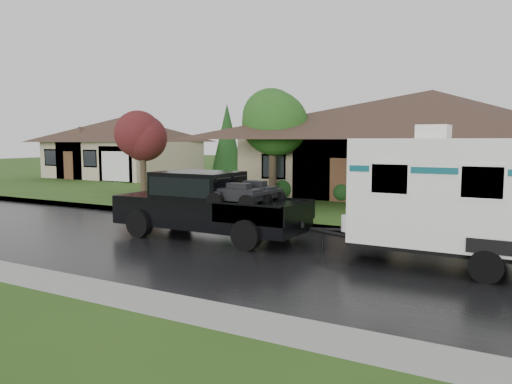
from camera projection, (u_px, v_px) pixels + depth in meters
ground at (278, 240)px, 15.70m from camera, size 140.00×140.00×0.00m
road at (246, 252)px, 13.96m from camera, size 140.00×8.00×0.01m
curb at (307, 226)px, 17.64m from camera, size 140.00×0.50×0.15m
lawn at (396, 193)px, 28.69m from camera, size 140.00×26.00×0.15m
house_main at (436, 131)px, 26.19m from camera, size 19.44×10.80×6.90m
house_far at (125, 142)px, 39.75m from camera, size 10.80×8.64×5.80m
tree_left_green at (273, 122)px, 24.36m from camera, size 3.35×3.35×5.55m
tree_red at (143, 139)px, 27.43m from camera, size 2.65×2.65×4.39m
shrub_row at (410, 194)px, 22.71m from camera, size 13.60×1.00×1.00m
pickup_truck at (206, 202)px, 15.99m from camera, size 6.33×2.40×2.11m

